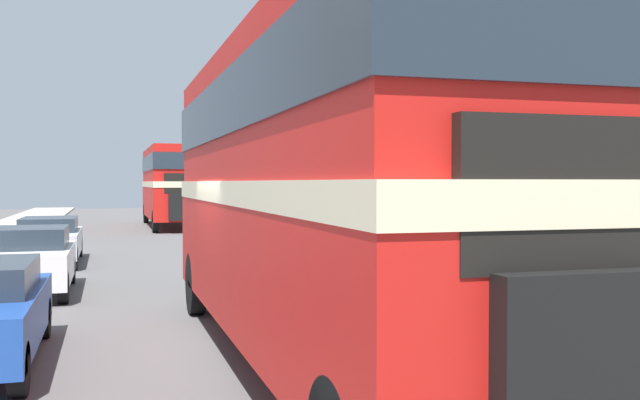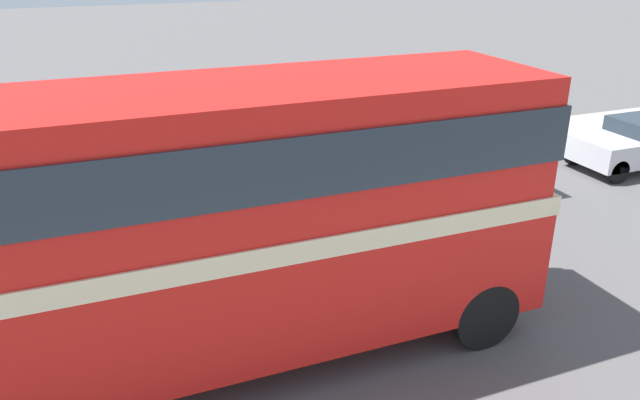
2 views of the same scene
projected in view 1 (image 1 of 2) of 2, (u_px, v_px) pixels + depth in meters
ground_plane at (245, 345)px, 10.79m from camera, size 120.00×120.00×0.00m
sidewalk_right at (618, 317)px, 12.71m from camera, size 3.50×120.00×0.12m
double_decker_bus at (320, 175)px, 9.42m from camera, size 2.57×10.98×4.28m
bus_distant at (171, 180)px, 39.38m from camera, size 2.57×11.05×4.34m
car_parked_mid at (28, 260)px, 15.68m from camera, size 1.83×3.91×1.47m
car_parked_far at (49, 239)px, 21.60m from camera, size 1.79×4.66×1.40m
pedestrian_walking at (371, 223)px, 23.56m from camera, size 0.35×0.35×1.75m
shop_building_block at (425, 165)px, 52.85m from camera, size 21.08×10.47×7.47m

